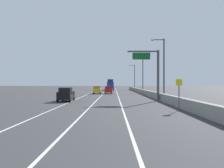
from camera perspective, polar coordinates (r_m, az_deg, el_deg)
ground_plane at (r=66.28m, az=-0.11°, el=-2.07°), size 320.00×320.00×0.00m
lane_stripe_left at (r=57.61m, az=-5.67°, el=-2.41°), size 0.16×130.00×0.00m
lane_stripe_center at (r=57.35m, az=-2.19°, el=-2.42°), size 0.16×130.00×0.00m
lane_stripe_right at (r=57.29m, az=1.31°, el=-2.43°), size 0.16×130.00×0.00m
jersey_barrier_right at (r=42.87m, az=10.00°, el=-2.58°), size 0.60×120.00×1.10m
overhead_sign_gantry at (r=34.63m, az=10.05°, el=3.68°), size 4.68×0.36×7.50m
speed_advisory_sign at (r=23.00m, az=16.14°, el=-1.96°), size 0.60×0.11×3.00m
lamp_post_right_second at (r=37.33m, az=12.24°, el=4.73°), size 2.14×0.44×9.66m
lamp_post_right_third at (r=62.74m, az=7.33°, el=2.89°), size 2.14×0.44×9.66m
lamp_post_right_fourth at (r=88.38m, az=5.39°, el=2.11°), size 2.14×0.44×9.66m
car_black_0 at (r=34.23m, az=-11.22°, el=-2.52°), size 2.02×4.59×2.01m
car_red_1 at (r=57.80m, az=-0.90°, el=-1.46°), size 1.99×4.07×1.90m
car_yellow_2 at (r=57.85m, az=-3.71°, el=-1.44°), size 1.98×4.30×1.94m
box_truck at (r=86.07m, az=-0.41°, el=-0.30°), size 2.61×8.21×4.12m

